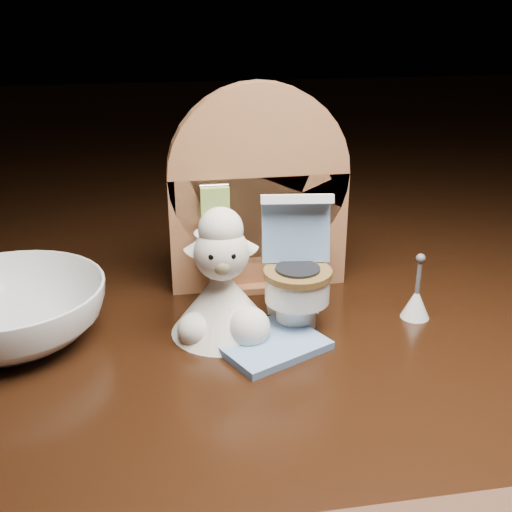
% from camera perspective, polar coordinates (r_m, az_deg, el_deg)
% --- Properties ---
extents(backdrop_panel, '(0.13, 0.05, 0.15)m').
position_cam_1_polar(backdrop_panel, '(0.46, 0.17, 4.82)').
color(backdrop_panel, '#A6673F').
rests_on(backdrop_panel, ground).
extents(toy_toilet, '(0.05, 0.06, 0.09)m').
position_cam_1_polar(toy_toilet, '(0.43, 3.55, -1.76)').
color(toy_toilet, white).
rests_on(toy_toilet, ground).
extents(bath_mat, '(0.08, 0.07, 0.00)m').
position_cam_1_polar(bath_mat, '(0.41, 1.22, -7.76)').
color(bath_mat, '#698CB8').
rests_on(bath_mat, ground).
extents(toilet_brush, '(0.02, 0.02, 0.05)m').
position_cam_1_polar(toilet_brush, '(0.45, 14.04, -3.89)').
color(toilet_brush, white).
rests_on(toilet_brush, ground).
extents(plush_lamb, '(0.07, 0.07, 0.09)m').
position_cam_1_polar(plush_lamb, '(0.41, -2.97, -3.11)').
color(plush_lamb, silver).
rests_on(plush_lamb, ground).
extents(ceramic_bowl, '(0.16, 0.16, 0.04)m').
position_cam_1_polar(ceramic_bowl, '(0.43, -21.01, -4.77)').
color(ceramic_bowl, white).
rests_on(ceramic_bowl, ground).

